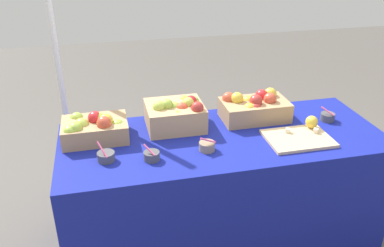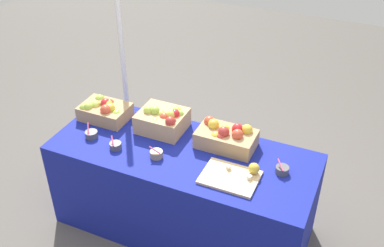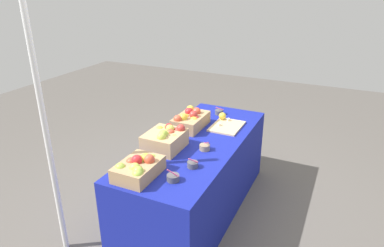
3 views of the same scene
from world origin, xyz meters
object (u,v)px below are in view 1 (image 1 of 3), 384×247
at_px(sample_bowl_near, 328,117).
at_px(sample_bowl_extra, 207,146).
at_px(tent_pole, 58,64).
at_px(apple_crate_left, 94,128).
at_px(sample_bowl_mid, 152,156).
at_px(apple_crate_middle, 177,114).
at_px(sample_bowl_far, 106,156).
at_px(apple_crate_right, 254,107).
at_px(cutting_board_front, 301,135).

xyz_separation_m(sample_bowl_near, sample_bowl_extra, (-0.84, -0.19, 0.00)).
bearing_deg(tent_pole, sample_bowl_near, -23.69).
distance_m(apple_crate_left, sample_bowl_mid, 0.42).
distance_m(sample_bowl_near, sample_bowl_mid, 1.17).
relative_size(apple_crate_middle, sample_bowl_extra, 3.72).
distance_m(apple_crate_middle, sample_bowl_mid, 0.41).
bearing_deg(sample_bowl_mid, sample_bowl_extra, 5.83).
bearing_deg(sample_bowl_far, sample_bowl_mid, -11.07).
height_order(apple_crate_left, apple_crate_middle, apple_crate_middle).
relative_size(apple_crate_right, cutting_board_front, 1.13).
xyz_separation_m(cutting_board_front, sample_bowl_far, (-1.11, 0.00, 0.01)).
distance_m(cutting_board_front, sample_bowl_far, 1.11).
xyz_separation_m(apple_crate_left, apple_crate_middle, (0.49, 0.05, 0.02)).
bearing_deg(apple_crate_right, cutting_board_front, -60.06).
bearing_deg(apple_crate_middle, apple_crate_right, 0.21).
xyz_separation_m(apple_crate_left, apple_crate_right, (0.99, 0.05, 0.01)).
xyz_separation_m(cutting_board_front, sample_bowl_near, (0.27, 0.18, 0.01)).
bearing_deg(sample_bowl_near, apple_crate_right, 163.84).
relative_size(apple_crate_middle, sample_bowl_near, 3.65).
bearing_deg(tent_pole, apple_crate_left, -71.77).
relative_size(apple_crate_right, sample_bowl_extra, 4.52).
xyz_separation_m(apple_crate_middle, sample_bowl_mid, (-0.20, -0.35, -0.06)).
relative_size(sample_bowl_mid, sample_bowl_extra, 1.01).
bearing_deg(sample_bowl_near, sample_bowl_mid, -169.08).
bearing_deg(sample_bowl_near, sample_bowl_extra, -167.24).
distance_m(apple_crate_right, sample_bowl_extra, 0.51).
bearing_deg(sample_bowl_near, tent_pole, 156.31).
distance_m(cutting_board_front, sample_bowl_mid, 0.88).
xyz_separation_m(apple_crate_middle, sample_bowl_near, (0.95, -0.13, -0.06)).
height_order(sample_bowl_extra, tent_pole, tent_pole).
bearing_deg(cutting_board_front, apple_crate_middle, 155.75).
bearing_deg(tent_pole, sample_bowl_extra, -48.45).
relative_size(apple_crate_middle, sample_bowl_far, 3.16).
bearing_deg(apple_crate_left, cutting_board_front, -12.50).
bearing_deg(sample_bowl_far, sample_bowl_near, 7.23).
xyz_separation_m(apple_crate_middle, sample_bowl_far, (-0.44, -0.30, -0.06)).
bearing_deg(apple_crate_right, sample_bowl_far, -161.97).
xyz_separation_m(sample_bowl_mid, tent_pole, (-0.50, 0.94, 0.24)).
distance_m(apple_crate_right, sample_bowl_near, 0.47).
height_order(sample_bowl_mid, sample_bowl_far, sample_bowl_far).
bearing_deg(cutting_board_front, sample_bowl_extra, -178.62).
height_order(sample_bowl_near, tent_pole, tent_pole).
bearing_deg(tent_pole, sample_bowl_far, -73.70).
height_order(apple_crate_left, apple_crate_right, apple_crate_right).
relative_size(sample_bowl_mid, tent_pole, 0.05).
bearing_deg(sample_bowl_near, sample_bowl_far, -172.77).
bearing_deg(tent_pole, apple_crate_middle, -40.30).
distance_m(sample_bowl_mid, tent_pole, 1.09).
height_order(apple_crate_middle, sample_bowl_far, apple_crate_middle).
xyz_separation_m(apple_crate_right, sample_bowl_far, (-0.94, -0.31, -0.05)).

